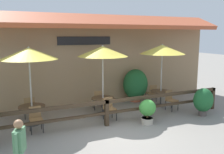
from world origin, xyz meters
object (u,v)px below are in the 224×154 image
object	(u,v)px
potted_plant_small_flowering	(203,101)
potted_plant_tall_tropical	(147,110)
dining_table_far	(161,94)
patio_umbrella_middle	(103,51)
dining_table_middle	(103,101)
chair_middle_streetside	(109,107)
patio_umbrella_far	(162,49)
potted_plant_corner_fern	(135,85)
pedestrian	(20,143)
chair_near_streetside	(36,118)
chair_far_streetside	(171,99)
patio_umbrella_near	(29,54)
chair_far_wallside	(152,92)
chair_middle_wallside	(98,99)
dining_table_near	(32,110)
chair_near_wallside	(30,106)

from	to	relation	value
potted_plant_small_flowering	potted_plant_tall_tropical	distance (m)	2.58
dining_table_far	potted_plant_tall_tropical	size ratio (longest dim) A/B	1.05
patio_umbrella_middle	dining_table_middle	size ratio (longest dim) A/B	2.98
dining_table_far	potted_plant_small_flowering	distance (m)	2.05
chair_middle_streetside	patio_umbrella_far	world-z (taller)	patio_umbrella_far
patio_umbrella_far	potted_plant_corner_fern	bearing A→B (deg)	121.10
chair_middle_streetside	pedestrian	bearing A→B (deg)	-140.75
patio_umbrella_middle	chair_middle_streetside	distance (m)	2.24
chair_near_streetside	chair_far_streetside	bearing A→B (deg)	0.95
chair_middle_streetside	patio_umbrella_far	xyz separation A→B (m)	(2.95, 0.77, 2.13)
patio_umbrella_near	chair_far_wallside	size ratio (longest dim) A/B	3.32
chair_near_streetside	chair_far_streetside	world-z (taller)	same
chair_middle_wallside	chair_far_streetside	world-z (taller)	same
chair_far_wallside	potted_plant_small_flowering	distance (m)	2.74
patio_umbrella_middle	pedestrian	xyz separation A→B (m)	(-3.51, -3.78, -1.66)
chair_middle_streetside	patio_umbrella_far	size ratio (longest dim) A/B	0.30
dining_table_middle	chair_far_wallside	world-z (taller)	chair_far_wallside
chair_near_streetside	potted_plant_corner_fern	bearing A→B (deg)	21.43
potted_plant_small_flowering	dining_table_middle	bearing A→B (deg)	153.06
dining_table_near	dining_table_far	distance (m)	5.75
dining_table_near	potted_plant_corner_fern	distance (m)	5.21
chair_middle_streetside	chair_middle_wallside	size ratio (longest dim) A/B	1.00
chair_near_streetside	patio_umbrella_middle	distance (m)	3.60
dining_table_near	potted_plant_small_flowering	bearing A→B (deg)	-15.75
chair_near_streetside	chair_middle_streetside	xyz separation A→B (m)	(2.77, 0.09, 0.00)
chair_near_wallside	potted_plant_small_flowering	world-z (taller)	potted_plant_small_flowering
potted_plant_tall_tropical	pedestrian	xyz separation A→B (m)	(-4.58, -2.06, 0.43)
chair_far_wallside	potted_plant_tall_tropical	xyz separation A→B (m)	(-1.84, -2.51, 0.04)
chair_near_streetside	potted_plant_tall_tropical	distance (m)	3.98
patio_umbrella_far	dining_table_far	size ratio (longest dim) A/B	2.98
patio_umbrella_middle	patio_umbrella_near	bearing A→B (deg)	-179.47
chair_middle_wallside	potted_plant_small_flowering	distance (m)	4.40
dining_table_near	patio_umbrella_near	bearing A→B (deg)	116.57
potted_plant_small_flowering	pedestrian	world-z (taller)	pedestrian
dining_table_near	potted_plant_corner_fern	bearing A→B (deg)	13.78
chair_near_streetside	chair_middle_wallside	xyz separation A→B (m)	(2.86, 1.50, 0.00)
potted_plant_corner_fern	patio_umbrella_near	bearing A→B (deg)	-166.22
potted_plant_corner_fern	chair_near_streetside	bearing A→B (deg)	-158.24
chair_far_wallside	pedestrian	size ratio (longest dim) A/B	0.58
potted_plant_small_flowering	potted_plant_corner_fern	bearing A→B (deg)	114.78
dining_table_middle	patio_umbrella_middle	bearing A→B (deg)	180.00
potted_plant_corner_fern	potted_plant_tall_tropical	bearing A→B (deg)	-111.56
chair_near_streetside	potted_plant_small_flowering	xyz separation A→B (m)	(6.44, -1.06, 0.15)
chair_near_streetside	chair_middle_streetside	distance (m)	2.77
chair_near_streetside	dining_table_middle	world-z (taller)	chair_near_streetside
dining_table_far	pedestrian	bearing A→B (deg)	-149.15
patio_umbrella_near	chair_far_streetside	world-z (taller)	patio_umbrella_near
chair_far_streetside	pedestrian	distance (m)	7.18
chair_middle_streetside	potted_plant_small_flowering	size ratio (longest dim) A/B	0.76
dining_table_near	patio_umbrella_middle	world-z (taller)	patio_umbrella_middle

